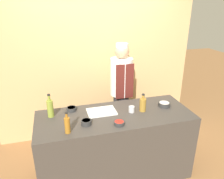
{
  "coord_description": "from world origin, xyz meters",
  "views": [
    {
      "loc": [
        -0.68,
        -2.3,
        2.23
      ],
      "look_at": [
        0.0,
        0.15,
        1.19
      ],
      "focal_mm": 35.0,
      "sensor_mm": 36.0,
      "label": 1
    }
  ],
  "objects_px": {
    "sauce_bowl_white": "(164,104)",
    "sauce_bowl_brown": "(72,109)",
    "bottle_vinegar": "(143,104)",
    "chef_center": "(121,91)",
    "sauce_bowl_orange": "(86,122)",
    "sauce_bowl_red": "(119,123)",
    "bottle_amber": "(67,125)",
    "cutting_board": "(102,112)",
    "cup_steel": "(132,109)",
    "bottle_oil": "(50,108)"
  },
  "relations": [
    {
      "from": "cutting_board",
      "to": "bottle_amber",
      "type": "bearing_deg",
      "value": -142.05
    },
    {
      "from": "bottle_oil",
      "to": "chef_center",
      "type": "bearing_deg",
      "value": 26.61
    },
    {
      "from": "chef_center",
      "to": "cutting_board",
      "type": "bearing_deg",
      "value": -127.22
    },
    {
      "from": "sauce_bowl_red",
      "to": "cutting_board",
      "type": "relative_size",
      "value": 0.36
    },
    {
      "from": "bottle_oil",
      "to": "chef_center",
      "type": "distance_m",
      "value": 1.21
    },
    {
      "from": "sauce_bowl_white",
      "to": "chef_center",
      "type": "xyz_separation_m",
      "value": [
        -0.39,
        0.66,
        -0.04
      ]
    },
    {
      "from": "sauce_bowl_brown",
      "to": "cutting_board",
      "type": "bearing_deg",
      "value": -22.81
    },
    {
      "from": "bottle_oil",
      "to": "cup_steel",
      "type": "height_order",
      "value": "bottle_oil"
    },
    {
      "from": "sauce_bowl_red",
      "to": "sauce_bowl_orange",
      "type": "height_order",
      "value": "sauce_bowl_orange"
    },
    {
      "from": "bottle_vinegar",
      "to": "chef_center",
      "type": "relative_size",
      "value": 0.14
    },
    {
      "from": "bottle_amber",
      "to": "cup_steel",
      "type": "relative_size",
      "value": 3.21
    },
    {
      "from": "sauce_bowl_orange",
      "to": "cup_steel",
      "type": "xyz_separation_m",
      "value": [
        0.6,
        0.15,
        0.01
      ]
    },
    {
      "from": "sauce_bowl_orange",
      "to": "bottle_amber",
      "type": "xyz_separation_m",
      "value": [
        -0.22,
        -0.11,
        0.06
      ]
    },
    {
      "from": "chef_center",
      "to": "sauce_bowl_brown",
      "type": "bearing_deg",
      "value": -151.19
    },
    {
      "from": "cutting_board",
      "to": "chef_center",
      "type": "xyz_separation_m",
      "value": [
        0.46,
        0.6,
        -0.02
      ]
    },
    {
      "from": "sauce_bowl_red",
      "to": "bottle_vinegar",
      "type": "xyz_separation_m",
      "value": [
        0.39,
        0.24,
        0.07
      ]
    },
    {
      "from": "sauce_bowl_white",
      "to": "cutting_board",
      "type": "distance_m",
      "value": 0.85
    },
    {
      "from": "sauce_bowl_orange",
      "to": "chef_center",
      "type": "height_order",
      "value": "chef_center"
    },
    {
      "from": "cup_steel",
      "to": "bottle_amber",
      "type": "bearing_deg",
      "value": -162.53
    },
    {
      "from": "bottle_vinegar",
      "to": "cutting_board",
      "type": "bearing_deg",
      "value": 168.78
    },
    {
      "from": "sauce_bowl_white",
      "to": "bottle_vinegar",
      "type": "height_order",
      "value": "bottle_vinegar"
    },
    {
      "from": "sauce_bowl_white",
      "to": "sauce_bowl_red",
      "type": "xyz_separation_m",
      "value": [
        -0.72,
        -0.29,
        -0.01
      ]
    },
    {
      "from": "sauce_bowl_orange",
      "to": "chef_center",
      "type": "xyz_separation_m",
      "value": [
        0.69,
        0.84,
        -0.04
      ]
    },
    {
      "from": "sauce_bowl_orange",
      "to": "cutting_board",
      "type": "height_order",
      "value": "sauce_bowl_orange"
    },
    {
      "from": "bottle_amber",
      "to": "cutting_board",
      "type": "bearing_deg",
      "value": 37.95
    },
    {
      "from": "sauce_bowl_white",
      "to": "sauce_bowl_brown",
      "type": "bearing_deg",
      "value": 170.19
    },
    {
      "from": "sauce_bowl_red",
      "to": "cup_steel",
      "type": "height_order",
      "value": "cup_steel"
    },
    {
      "from": "sauce_bowl_red",
      "to": "bottle_oil",
      "type": "distance_m",
      "value": 0.86
    },
    {
      "from": "sauce_bowl_brown",
      "to": "cup_steel",
      "type": "relative_size",
      "value": 1.64
    },
    {
      "from": "bottle_vinegar",
      "to": "bottle_amber",
      "type": "xyz_separation_m",
      "value": [
        -0.97,
        -0.25,
        0.0
      ]
    },
    {
      "from": "sauce_bowl_white",
      "to": "bottle_oil",
      "type": "height_order",
      "value": "bottle_oil"
    },
    {
      "from": "sauce_bowl_red",
      "to": "chef_center",
      "type": "bearing_deg",
      "value": 70.77
    },
    {
      "from": "sauce_bowl_white",
      "to": "bottle_amber",
      "type": "distance_m",
      "value": 1.34
    },
    {
      "from": "sauce_bowl_brown",
      "to": "chef_center",
      "type": "height_order",
      "value": "chef_center"
    },
    {
      "from": "cup_steel",
      "to": "sauce_bowl_orange",
      "type": "bearing_deg",
      "value": -166.25
    },
    {
      "from": "cutting_board",
      "to": "bottle_amber",
      "type": "xyz_separation_m",
      "value": [
        -0.45,
        -0.35,
        0.09
      ]
    },
    {
      "from": "sauce_bowl_white",
      "to": "sauce_bowl_red",
      "type": "distance_m",
      "value": 0.78
    },
    {
      "from": "bottle_amber",
      "to": "cup_steel",
      "type": "distance_m",
      "value": 0.87
    },
    {
      "from": "bottle_vinegar",
      "to": "sauce_bowl_white",
      "type": "bearing_deg",
      "value": 7.7
    },
    {
      "from": "sauce_bowl_white",
      "to": "cutting_board",
      "type": "xyz_separation_m",
      "value": [
        -0.85,
        0.06,
        -0.02
      ]
    },
    {
      "from": "bottle_vinegar",
      "to": "cup_steel",
      "type": "height_order",
      "value": "bottle_vinegar"
    },
    {
      "from": "bottle_oil",
      "to": "bottle_amber",
      "type": "distance_m",
      "value": 0.45
    },
    {
      "from": "sauce_bowl_orange",
      "to": "cup_steel",
      "type": "distance_m",
      "value": 0.62
    },
    {
      "from": "cutting_board",
      "to": "bottle_amber",
      "type": "relative_size",
      "value": 1.45
    },
    {
      "from": "chef_center",
      "to": "bottle_amber",
      "type": "bearing_deg",
      "value": -133.61
    },
    {
      "from": "sauce_bowl_brown",
      "to": "sauce_bowl_orange",
      "type": "relative_size",
      "value": 1.07
    },
    {
      "from": "bottle_oil",
      "to": "bottle_vinegar",
      "type": "relative_size",
      "value": 1.26
    },
    {
      "from": "sauce_bowl_white",
      "to": "cup_steel",
      "type": "height_order",
      "value": "cup_steel"
    },
    {
      "from": "sauce_bowl_brown",
      "to": "sauce_bowl_red",
      "type": "bearing_deg",
      "value": -45.39
    },
    {
      "from": "cup_steel",
      "to": "cutting_board",
      "type": "bearing_deg",
      "value": 165.72
    }
  ]
}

